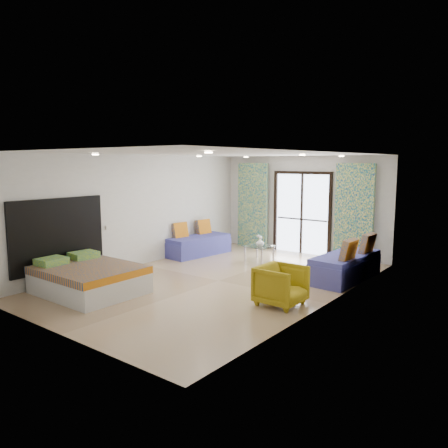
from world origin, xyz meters
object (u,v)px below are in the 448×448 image
Objects in this scene: coffee_table at (259,247)px; armchair at (281,283)px; daybed_left at (198,244)px; daybed_right at (346,266)px; bed at (89,279)px.

coffee_table is 0.89× the size of armchair.
armchair is (3.98, -2.32, 0.11)m from daybed_left.
bed is at bearing -129.17° from daybed_right.
daybed_left is at bearing 99.16° from bed.
coffee_table is (-2.48, 0.37, 0.05)m from daybed_right.
daybed_right is at bearing -8.49° from coffee_table.
daybed_left is 0.95× the size of daybed_right.
bed is at bearing 116.50° from armchair.
daybed_left is at bearing -167.72° from coffee_table.
coffee_table is at bearing 39.68° from armchair.
bed is 3.73m from armchair.
daybed_right is at bearing 6.22° from daybed_left.
armchair is (2.23, -2.70, 0.04)m from coffee_table.
daybed_left reaches higher than coffee_table.
daybed_left is at bearing -176.95° from daybed_right.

